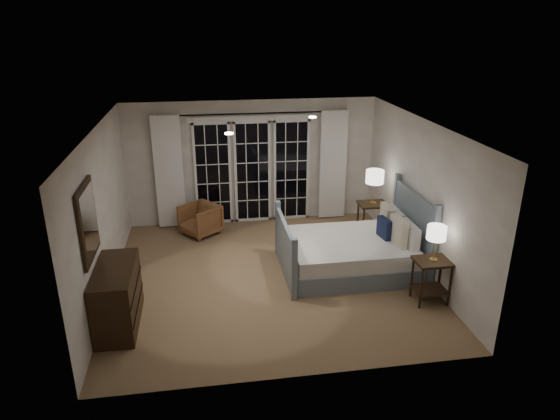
{
  "coord_description": "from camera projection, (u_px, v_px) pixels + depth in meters",
  "views": [
    {
      "loc": [
        -0.96,
        -7.22,
        3.98
      ],
      "look_at": [
        0.22,
        0.28,
        1.05
      ],
      "focal_mm": 32.0,
      "sensor_mm": 36.0,
      "label": 1
    }
  ],
  "objects": [
    {
      "name": "lamp_right",
      "position": [
        375.0,
        177.0,
        9.26
      ],
      "size": [
        0.34,
        0.34,
        0.65
      ],
      "color": "tan",
      "rests_on": "nightstand_right"
    },
    {
      "name": "wall_front",
      "position": [
        300.0,
        284.0,
        5.47
      ],
      "size": [
        5.0,
        0.02,
        2.5
      ],
      "primitive_type": "cube",
      "color": "white",
      "rests_on": "floor"
    },
    {
      "name": "bed",
      "position": [
        353.0,
        251.0,
        8.34
      ],
      "size": [
        2.23,
        1.6,
        1.3
      ],
      "color": "slate",
      "rests_on": "floor"
    },
    {
      "name": "mirror",
      "position": [
        88.0,
        222.0,
        6.35
      ],
      "size": [
        0.05,
        0.85,
        1.0
      ],
      "color": "black",
      "rests_on": "wall_left"
    },
    {
      "name": "curtain_rod",
      "position": [
        252.0,
        114.0,
        9.62
      ],
      "size": [
        3.5,
        0.03,
        0.03
      ],
      "primitive_type": "cylinder",
      "rotation": [
        0.0,
        1.57,
        0.0
      ],
      "color": "black",
      "rests_on": "wall_back"
    },
    {
      "name": "curtain_left",
      "position": [
        169.0,
        172.0,
        9.76
      ],
      "size": [
        0.55,
        0.1,
        2.25
      ],
      "primitive_type": "cube",
      "color": "white",
      "rests_on": "curtain_rod"
    },
    {
      "name": "armchair",
      "position": [
        200.0,
        220.0,
        9.72
      ],
      "size": [
        0.92,
        0.92,
        0.6
      ],
      "primitive_type": "imported",
      "rotation": [
        0.0,
        0.0,
        -0.9
      ],
      "color": "brown",
      "rests_on": "floor"
    },
    {
      "name": "wall_back",
      "position": [
        252.0,
        162.0,
        10.08
      ],
      "size": [
        5.0,
        0.02,
        2.5
      ],
      "primitive_type": "cube",
      "color": "white",
      "rests_on": "floor"
    },
    {
      "name": "lamp_left",
      "position": [
        437.0,
        233.0,
        7.11
      ],
      "size": [
        0.28,
        0.28,
        0.54
      ],
      "color": "tan",
      "rests_on": "nightstand_left"
    },
    {
      "name": "wall_left",
      "position": [
        102.0,
        214.0,
        7.41
      ],
      "size": [
        0.02,
        5.0,
        2.5
      ],
      "primitive_type": "cube",
      "color": "white",
      "rests_on": "floor"
    },
    {
      "name": "french_doors",
      "position": [
        253.0,
        170.0,
        10.1
      ],
      "size": [
        2.5,
        0.04,
        2.2
      ],
      "color": "black",
      "rests_on": "wall_back"
    },
    {
      "name": "curtain_right",
      "position": [
        333.0,
        165.0,
        10.24
      ],
      "size": [
        0.55,
        0.1,
        2.25
      ],
      "primitive_type": "cube",
      "color": "white",
      "rests_on": "curtain_rod"
    },
    {
      "name": "downlight_a",
      "position": [
        313.0,
        117.0,
        7.99
      ],
      "size": [
        0.12,
        0.12,
        0.01
      ],
      "primitive_type": "cylinder",
      "color": "white",
      "rests_on": "ceiling"
    },
    {
      "name": "wall_right",
      "position": [
        420.0,
        197.0,
        8.14
      ],
      "size": [
        0.02,
        5.0,
        2.5
      ],
      "primitive_type": "cube",
      "color": "white",
      "rests_on": "floor"
    },
    {
      "name": "ceiling",
      "position": [
        268.0,
        126.0,
        7.32
      ],
      "size": [
        5.0,
        5.0,
        0.0
      ],
      "primitive_type": "plane",
      "rotation": [
        3.14,
        0.0,
        0.0
      ],
      "color": "white",
      "rests_on": "wall_back"
    },
    {
      "name": "dresser",
      "position": [
        117.0,
        297.0,
        6.78
      ],
      "size": [
        0.52,
        1.23,
        0.87
      ],
      "color": "black",
      "rests_on": "floor"
    },
    {
      "name": "downlight_b",
      "position": [
        229.0,
        133.0,
        6.87
      ],
      "size": [
        0.12,
        0.12,
        0.01
      ],
      "primitive_type": "cylinder",
      "color": "white",
      "rests_on": "ceiling"
    },
    {
      "name": "floor",
      "position": [
        269.0,
        276.0,
        8.22
      ],
      "size": [
        5.0,
        5.0,
        0.0
      ],
      "primitive_type": "plane",
      "color": "olive",
      "rests_on": "ground"
    },
    {
      "name": "nightstand_left",
      "position": [
        432.0,
        274.0,
        7.34
      ],
      "size": [
        0.53,
        0.42,
        0.68
      ],
      "color": "black",
      "rests_on": "floor"
    },
    {
      "name": "nightstand_right",
      "position": [
        372.0,
        215.0,
        9.53
      ],
      "size": [
        0.54,
        0.43,
        0.7
      ],
      "color": "black",
      "rests_on": "floor"
    }
  ]
}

